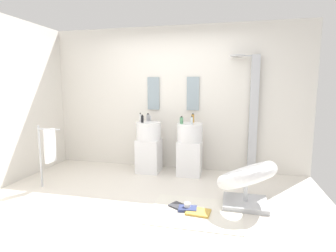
{
  "coord_description": "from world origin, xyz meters",
  "views": [
    {
      "loc": [
        1.04,
        -3.26,
        1.52
      ],
      "look_at": [
        0.15,
        0.55,
        0.95
      ],
      "focal_mm": 28.82,
      "sensor_mm": 36.0,
      "label": 1
    }
  ],
  "objects_px": {
    "pedestal_sink_left": "(149,146)",
    "pedestal_sink_right": "(190,148)",
    "shower_column": "(253,113)",
    "soap_bottle_green": "(182,120)",
    "lounge_chair": "(246,179)",
    "magazine_ochre": "(198,212)",
    "soap_bottle_black": "(142,119)",
    "soap_bottle_grey": "(148,118)",
    "coffee_mug": "(187,206)",
    "soap_bottle_white": "(140,118)",
    "soap_bottle_clear": "(192,121)",
    "magazine_navy": "(188,209)",
    "soap_bottle_amber": "(193,118)",
    "magazine_charcoal": "(180,207)",
    "towel_rack": "(48,147)"
  },
  "relations": [
    {
      "from": "soap_bottle_black",
      "to": "soap_bottle_grey",
      "type": "height_order",
      "value": "soap_bottle_grey"
    },
    {
      "from": "magazine_ochre",
      "to": "soap_bottle_grey",
      "type": "bearing_deg",
      "value": 130.64
    },
    {
      "from": "soap_bottle_grey",
      "to": "soap_bottle_green",
      "type": "height_order",
      "value": "soap_bottle_grey"
    },
    {
      "from": "soap_bottle_grey",
      "to": "pedestal_sink_left",
      "type": "bearing_deg",
      "value": -69.33
    },
    {
      "from": "towel_rack",
      "to": "pedestal_sink_right",
      "type": "bearing_deg",
      "value": 29.07
    },
    {
      "from": "lounge_chair",
      "to": "towel_rack",
      "type": "relative_size",
      "value": 1.12
    },
    {
      "from": "shower_column",
      "to": "soap_bottle_clear",
      "type": "bearing_deg",
      "value": -158.34
    },
    {
      "from": "lounge_chair",
      "to": "coffee_mug",
      "type": "relative_size",
      "value": 12.63
    },
    {
      "from": "pedestal_sink_left",
      "to": "magazine_ochre",
      "type": "bearing_deg",
      "value": -53.58
    },
    {
      "from": "magazine_ochre",
      "to": "shower_column",
      "type": "bearing_deg",
      "value": 73.02
    },
    {
      "from": "soap_bottle_white",
      "to": "soap_bottle_clear",
      "type": "distance_m",
      "value": 0.94
    },
    {
      "from": "towel_rack",
      "to": "magazine_ochre",
      "type": "distance_m",
      "value": 2.4
    },
    {
      "from": "soap_bottle_black",
      "to": "soap_bottle_clear",
      "type": "relative_size",
      "value": 0.95
    },
    {
      "from": "soap_bottle_black",
      "to": "pedestal_sink_right",
      "type": "bearing_deg",
      "value": 4.13
    },
    {
      "from": "magazine_navy",
      "to": "magazine_ochre",
      "type": "height_order",
      "value": "magazine_navy"
    },
    {
      "from": "magazine_navy",
      "to": "soap_bottle_clear",
      "type": "height_order",
      "value": "soap_bottle_clear"
    },
    {
      "from": "lounge_chair",
      "to": "magazine_ochre",
      "type": "xyz_separation_m",
      "value": [
        -0.56,
        -0.39,
        -0.33
      ]
    },
    {
      "from": "magazine_ochre",
      "to": "soap_bottle_clear",
      "type": "distance_m",
      "value": 1.65
    },
    {
      "from": "magazine_charcoal",
      "to": "soap_bottle_black",
      "type": "distance_m",
      "value": 1.84
    },
    {
      "from": "pedestal_sink_left",
      "to": "soap_bottle_clear",
      "type": "relative_size",
      "value": 6.9
    },
    {
      "from": "magazine_navy",
      "to": "coffee_mug",
      "type": "distance_m",
      "value": 0.03
    },
    {
      "from": "lounge_chair",
      "to": "soap_bottle_green",
      "type": "relative_size",
      "value": 8.28
    },
    {
      "from": "towel_rack",
      "to": "soap_bottle_black",
      "type": "relative_size",
      "value": 6.93
    },
    {
      "from": "lounge_chair",
      "to": "magazine_charcoal",
      "type": "relative_size",
      "value": 3.81
    },
    {
      "from": "pedestal_sink_right",
      "to": "coffee_mug",
      "type": "xyz_separation_m",
      "value": [
        0.18,
        -1.38,
        -0.42
      ]
    },
    {
      "from": "shower_column",
      "to": "soap_bottle_green",
      "type": "relative_size",
      "value": 15.9
    },
    {
      "from": "coffee_mug",
      "to": "soap_bottle_green",
      "type": "bearing_deg",
      "value": 103.65
    },
    {
      "from": "pedestal_sink_left",
      "to": "pedestal_sink_right",
      "type": "height_order",
      "value": "same"
    },
    {
      "from": "shower_column",
      "to": "magazine_navy",
      "type": "bearing_deg",
      "value": -116.83
    },
    {
      "from": "soap_bottle_black",
      "to": "soap_bottle_grey",
      "type": "bearing_deg",
      "value": 76.96
    },
    {
      "from": "magazine_navy",
      "to": "soap_bottle_amber",
      "type": "relative_size",
      "value": 1.4
    },
    {
      "from": "pedestal_sink_right",
      "to": "magazine_charcoal",
      "type": "distance_m",
      "value": 1.42
    },
    {
      "from": "magazine_charcoal",
      "to": "coffee_mug",
      "type": "xyz_separation_m",
      "value": [
        0.09,
        -0.03,
        0.03
      ]
    },
    {
      "from": "magazine_ochre",
      "to": "soap_bottle_white",
      "type": "distance_m",
      "value": 2.12
    },
    {
      "from": "magazine_charcoal",
      "to": "coffee_mug",
      "type": "bearing_deg",
      "value": 11.21
    },
    {
      "from": "soap_bottle_black",
      "to": "soap_bottle_clear",
      "type": "height_order",
      "value": "soap_bottle_clear"
    },
    {
      "from": "pedestal_sink_right",
      "to": "towel_rack",
      "type": "relative_size",
      "value": 1.05
    },
    {
      "from": "shower_column",
      "to": "soap_bottle_white",
      "type": "bearing_deg",
      "value": -172.11
    },
    {
      "from": "soap_bottle_amber",
      "to": "soap_bottle_green",
      "type": "relative_size",
      "value": 1.24
    },
    {
      "from": "pedestal_sink_left",
      "to": "lounge_chair",
      "type": "distance_m",
      "value": 1.95
    },
    {
      "from": "shower_column",
      "to": "soap_bottle_green",
      "type": "height_order",
      "value": "shower_column"
    },
    {
      "from": "coffee_mug",
      "to": "soap_bottle_white",
      "type": "xyz_separation_m",
      "value": [
        -1.07,
        1.38,
        0.92
      ]
    },
    {
      "from": "pedestal_sink_left",
      "to": "soap_bottle_grey",
      "type": "height_order",
      "value": "soap_bottle_grey"
    },
    {
      "from": "magazine_charcoal",
      "to": "coffee_mug",
      "type": "relative_size",
      "value": 3.32
    },
    {
      "from": "magazine_ochre",
      "to": "magazine_charcoal",
      "type": "relative_size",
      "value": 1.01
    },
    {
      "from": "lounge_chair",
      "to": "soap_bottle_clear",
      "type": "xyz_separation_m",
      "value": [
        -0.84,
        0.94,
        0.62
      ]
    },
    {
      "from": "soap_bottle_grey",
      "to": "coffee_mug",
      "type": "bearing_deg",
      "value": -57.27
    },
    {
      "from": "soap_bottle_white",
      "to": "coffee_mug",
      "type": "bearing_deg",
      "value": -52.18
    },
    {
      "from": "pedestal_sink_right",
      "to": "soap_bottle_white",
      "type": "height_order",
      "value": "soap_bottle_white"
    },
    {
      "from": "magazine_navy",
      "to": "soap_bottle_green",
      "type": "relative_size",
      "value": 1.73
    }
  ]
}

